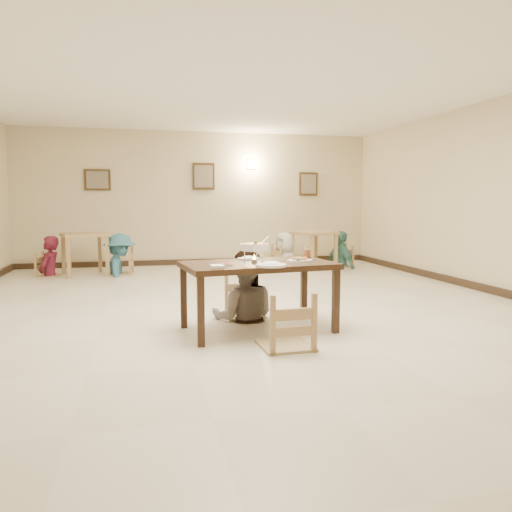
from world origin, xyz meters
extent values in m
plane|color=beige|center=(0.00, 0.00, 0.00)|extent=(10.00, 10.00, 0.00)
plane|color=white|center=(0.00, 0.00, 3.00)|extent=(10.00, 10.00, 0.00)
plane|color=beige|center=(0.00, 5.00, 1.50)|extent=(10.00, 0.00, 10.00)
plane|color=beige|center=(4.00, 0.00, 1.50)|extent=(0.00, 10.00, 10.00)
cube|color=black|center=(0.00, 4.97, 0.06)|extent=(8.00, 0.06, 0.12)
cube|color=black|center=(3.97, 0.00, 0.06)|extent=(0.06, 10.00, 0.12)
cube|color=#372511|center=(-2.20, 4.96, 1.90)|extent=(0.55, 0.03, 0.45)
cube|color=gray|center=(-2.20, 4.94, 1.90)|extent=(0.45, 0.01, 0.37)
cube|color=#372511|center=(0.10, 4.96, 2.00)|extent=(0.50, 0.03, 0.60)
cube|color=gray|center=(0.10, 4.94, 2.00)|extent=(0.41, 0.01, 0.49)
cube|color=#372511|center=(2.60, 4.96, 1.85)|extent=(0.45, 0.03, 0.55)
cube|color=gray|center=(2.60, 4.94, 1.85)|extent=(0.37, 0.01, 0.45)
cube|color=#FFD88C|center=(1.20, 4.96, 2.30)|extent=(0.16, 0.05, 0.22)
cube|color=#372114|center=(-0.07, -1.15, 0.73)|extent=(1.72, 1.11, 0.06)
cube|color=#372114|center=(-0.76, -1.64, 0.35)|extent=(0.07, 0.07, 0.70)
cube|color=#372114|center=(0.72, -1.45, 0.35)|extent=(0.07, 0.07, 0.70)
cube|color=#372114|center=(-0.86, -0.85, 0.35)|extent=(0.07, 0.07, 0.70)
cube|color=#372114|center=(0.62, -0.66, 0.35)|extent=(0.07, 0.07, 0.70)
cube|color=tan|center=(-0.09, -0.45, 0.43)|extent=(0.44, 0.44, 0.05)
cube|color=tan|center=(0.04, -1.84, 0.48)|extent=(0.49, 0.49, 0.05)
imported|color=gray|center=(-0.11, -0.57, 0.83)|extent=(0.93, 0.79, 1.66)
torus|color=silver|center=(-0.11, -1.15, 0.89)|extent=(0.25, 0.25, 0.01)
cylinder|color=silver|center=(-0.11, -1.15, 0.78)|extent=(0.07, 0.07, 0.04)
cone|color=#FFA526|center=(-0.11, -1.15, 0.82)|extent=(0.04, 0.04, 0.06)
cylinder|color=white|center=(-0.11, -1.15, 0.93)|extent=(0.32, 0.32, 0.07)
cylinder|color=#B9572C|center=(-0.11, -1.15, 0.96)|extent=(0.28, 0.28, 0.02)
sphere|color=#2D7223|center=(-0.10, -1.16, 0.98)|extent=(0.05, 0.05, 0.05)
cylinder|color=silver|center=(0.01, -1.09, 0.99)|extent=(0.15, 0.09, 0.10)
cylinder|color=silver|center=(-0.02, -1.09, 0.82)|extent=(0.01, 0.01, 0.14)
cylinder|color=silver|center=(-0.21, -1.09, 0.82)|extent=(0.01, 0.01, 0.14)
cylinder|color=silver|center=(-0.11, -1.26, 0.82)|extent=(0.01, 0.01, 0.14)
cylinder|color=white|center=(-0.11, -0.84, 0.77)|extent=(0.26, 0.26, 0.02)
ellipsoid|color=white|center=(-0.11, -0.84, 0.77)|extent=(0.17, 0.14, 0.06)
cylinder|color=white|center=(-0.02, -1.52, 0.77)|extent=(0.32, 0.32, 0.02)
ellipsoid|color=white|center=(-0.02, -1.52, 0.78)|extent=(0.21, 0.17, 0.07)
cylinder|color=white|center=(0.39, -1.19, 0.77)|extent=(0.29, 0.29, 0.02)
sphere|color=#2D7223|center=(0.35, -1.27, 0.80)|extent=(0.05, 0.05, 0.05)
cylinder|color=white|center=(-0.44, -1.29, 0.77)|extent=(0.12, 0.12, 0.02)
cylinder|color=#A81722|center=(-0.44, -1.29, 0.78)|extent=(0.09, 0.09, 0.01)
cube|color=white|center=(-0.58, -1.51, 0.77)|extent=(0.13, 0.17, 0.03)
cube|color=silver|center=(-0.53, -1.43, 0.77)|extent=(0.03, 0.17, 0.01)
cube|color=silver|center=(-0.50, -1.43, 0.77)|extent=(0.03, 0.17, 0.01)
cylinder|color=white|center=(0.55, -0.98, 0.83)|extent=(0.07, 0.07, 0.15)
cylinder|color=#DB5611|center=(0.55, -0.98, 0.82)|extent=(0.06, 0.06, 0.11)
cube|color=tan|center=(-2.38, 3.73, 0.79)|extent=(1.01, 1.01, 0.06)
cube|color=tan|center=(-2.62, 3.30, 0.38)|extent=(0.07, 0.07, 0.76)
cube|color=tan|center=(-1.95, 3.49, 0.38)|extent=(0.07, 0.07, 0.76)
cube|color=tan|center=(-2.81, 3.97, 0.38)|extent=(0.07, 0.07, 0.76)
cube|color=tan|center=(-2.14, 4.16, 0.38)|extent=(0.07, 0.07, 0.76)
cube|color=tan|center=(2.34, 3.79, 0.75)|extent=(1.01, 1.01, 0.06)
cube|color=tan|center=(2.14, 3.36, 0.36)|extent=(0.07, 0.07, 0.72)
cube|color=tan|center=(2.76, 3.60, 0.36)|extent=(0.07, 0.07, 0.72)
cube|color=tan|center=(1.91, 3.98, 0.36)|extent=(0.07, 0.07, 0.72)
cube|color=tan|center=(2.53, 4.22, 0.36)|extent=(0.07, 0.07, 0.72)
cube|color=tan|center=(-3.03, 3.69, 0.41)|extent=(0.42, 0.42, 0.05)
cube|color=tan|center=(-1.73, 3.65, 0.46)|extent=(0.47, 0.47, 0.05)
cube|color=tan|center=(1.69, 3.82, 0.44)|extent=(0.45, 0.45, 0.05)
cube|color=tan|center=(2.98, 3.80, 0.42)|extent=(0.43, 0.43, 0.05)
imported|color=maroon|center=(-3.03, 3.69, 0.78)|extent=(0.51, 0.64, 1.56)
imported|color=teal|center=(-1.73, 3.65, 0.81)|extent=(0.67, 1.09, 1.62)
imported|color=silver|center=(1.69, 3.82, 0.77)|extent=(0.69, 0.86, 1.55)
imported|color=teal|center=(2.98, 3.80, 0.79)|extent=(0.57, 0.99, 1.59)
camera|label=1|loc=(-1.32, -6.41, 1.41)|focal=35.00mm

